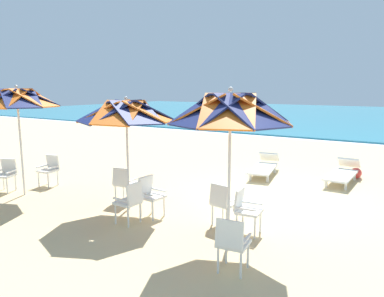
{
  "coord_description": "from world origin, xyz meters",
  "views": [
    {
      "loc": [
        3.08,
        -8.38,
        2.75
      ],
      "look_at": [
        -2.43,
        0.26,
        1.0
      ],
      "focal_mm": 33.78,
      "sensor_mm": 36.0,
      "label": 1
    }
  ],
  "objects": [
    {
      "name": "plastic_chair_5",
      "position": [
        -1.68,
        -2.59,
        0.5
      ],
      "size": [
        0.5,
        0.47,
        0.87
      ],
      "color": "white",
      "rests_on": "ground"
    },
    {
      "name": "beach_umbrella_1",
      "position": [
        -2.38,
        -2.49,
        2.2
      ],
      "size": [
        2.14,
        2.14,
        2.55
      ],
      "color": "silver",
      "rests_on": "ground"
    },
    {
      "name": "sun_lounger_1",
      "position": [
        -0.97,
        2.23,
        0.28
      ],
      "size": [
        1.01,
        2.22,
        0.62
      ],
      "color": "white",
      "rests_on": "ground"
    },
    {
      "name": "sun_lounger_0",
      "position": [
        1.28,
        2.64,
        0.28
      ],
      "size": [
        0.68,
        2.16,
        0.62
      ],
      "color": "white",
      "rests_on": "ground"
    },
    {
      "name": "plastic_chair_6",
      "position": [
        -6.12,
        -3.16,
        0.5
      ],
      "size": [
        0.58,
        0.6,
        0.87
      ],
      "color": "white",
      "rests_on": "ground"
    },
    {
      "name": "plastic_chair_4",
      "position": [
        -2.82,
        -2.18,
        0.5
      ],
      "size": [
        0.51,
        0.54,
        0.87
      ],
      "color": "white",
      "rests_on": "ground"
    },
    {
      "name": "beach_umbrella_0",
      "position": [
        0.4,
        -3.01,
        2.36
      ],
      "size": [
        2.12,
        2.12,
        2.75
      ],
      "color": "silver",
      "rests_on": "ground"
    },
    {
      "name": "plastic_chair_1",
      "position": [
        0.43,
        -2.35,
        0.5
      ],
      "size": [
        0.51,
        0.48,
        0.87
      ],
      "color": "white",
      "rests_on": "ground"
    },
    {
      "name": "beach_umbrella_2",
      "position": [
        -5.41,
        -3.12,
        2.45
      ],
      "size": [
        2.02,
        2.02,
        2.8
      ],
      "color": "silver",
      "rests_on": "ground"
    },
    {
      "name": "plastic_chair_0",
      "position": [
        0.88,
        -3.83,
        0.5
      ],
      "size": [
        0.49,
        0.52,
        0.87
      ],
      "color": "white",
      "rests_on": "ground"
    },
    {
      "name": "plastic_chair_3",
      "position": [
        -1.73,
        -3.16,
        0.5
      ],
      "size": [
        0.48,
        0.45,
        0.87
      ],
      "color": "white",
      "rests_on": "ground"
    },
    {
      "name": "plastic_chair_2",
      "position": [
        -0.11,
        -2.23,
        0.5
      ],
      "size": [
        0.5,
        0.53,
        0.87
      ],
      "color": "white",
      "rests_on": "ground"
    },
    {
      "name": "ground_plane",
      "position": [
        0.0,
        0.0,
        0.0
      ],
      "size": [
        80.0,
        80.0,
        0.0
      ],
      "primitive_type": "plane",
      "color": "#D3B784"
    },
    {
      "name": "beach_ball",
      "position": [
        1.55,
        3.33,
        0.16
      ],
      "size": [
        0.33,
        0.33,
        0.33
      ],
      "primitive_type": "sphere",
      "color": "red",
      "rests_on": "ground"
    },
    {
      "name": "plastic_chair_7",
      "position": [
        -5.63,
        -2.19,
        0.5
      ],
      "size": [
        0.5,
        0.53,
        0.87
      ],
      "color": "white",
      "rests_on": "ground"
    },
    {
      "name": "sea",
      "position": [
        0.0,
        29.09,
        0.05
      ],
      "size": [
        80.0,
        36.0,
        0.1
      ],
      "primitive_type": "cube",
      "color": "teal",
      "rests_on": "ground"
    },
    {
      "name": "surf_foam",
      "position": [
        0.0,
        10.79,
        0.01
      ],
      "size": [
        80.0,
        0.7,
        0.01
      ],
      "primitive_type": "cube",
      "color": "white",
      "rests_on": "ground"
    }
  ]
}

